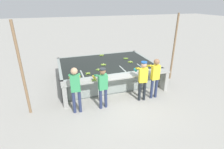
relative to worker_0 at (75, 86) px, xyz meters
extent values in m
plane|color=#A3A099|center=(1.78, 0.33, -1.03)|extent=(80.00, 80.00, 0.00)
cube|color=gray|center=(1.78, 2.33, -1.00)|extent=(4.51, 3.09, 0.06)
cube|color=gray|center=(1.78, 0.84, -0.57)|extent=(4.51, 0.12, 0.91)
cube|color=gray|center=(1.78, 3.82, -0.57)|extent=(4.51, 0.12, 0.91)
cube|color=gray|center=(-0.41, 2.33, -0.57)|extent=(0.12, 3.09, 0.91)
cube|color=gray|center=(3.98, 2.33, -0.57)|extent=(0.12, 3.09, 0.91)
cube|color=black|center=(1.78, 2.33, -0.54)|extent=(4.27, 2.85, 0.84)
cube|color=gray|center=(0.43, 1.30, -0.57)|extent=(0.06, 0.80, 0.91)
cube|color=gray|center=(1.33, 1.30, -0.57)|extent=(0.06, 0.80, 0.91)
cube|color=gray|center=(2.24, 1.30, -0.57)|extent=(0.06, 0.80, 0.91)
cube|color=gray|center=(3.14, 1.30, -0.57)|extent=(0.06, 0.80, 0.91)
cube|color=#9E9E99|center=(1.78, 0.56, -0.14)|extent=(4.51, 0.45, 0.05)
cube|color=#9E9E99|center=(-0.37, 0.56, -0.60)|extent=(0.16, 0.41, 0.86)
cube|color=#9E9E99|center=(3.94, 0.56, -0.60)|extent=(0.16, 0.41, 0.86)
cylinder|color=navy|center=(-0.10, -0.02, -0.60)|extent=(0.11, 0.11, 0.85)
cylinder|color=navy|center=(0.10, -0.04, -0.60)|extent=(0.11, 0.11, 0.85)
cube|color=#38995B|center=(0.00, -0.03, 0.12)|extent=(0.33, 0.20, 0.60)
sphere|color=tan|center=(0.00, -0.03, 0.56)|extent=(0.23, 0.23, 0.23)
cylinder|color=#38995B|center=(-0.14, 0.23, 0.33)|extent=(0.11, 0.32, 0.18)
cylinder|color=gold|center=(-0.12, 0.48, 0.17)|extent=(0.10, 0.21, 0.08)
cylinder|color=#38995B|center=(0.18, 0.20, 0.33)|extent=(0.11, 0.32, 0.18)
cylinder|color=gold|center=(0.20, 0.45, 0.17)|extent=(0.10, 0.21, 0.08)
cylinder|color=navy|center=(0.85, -0.06, -0.64)|extent=(0.11, 0.11, 0.77)
cylinder|color=navy|center=(1.05, -0.04, -0.64)|extent=(0.11, 0.11, 0.77)
cube|color=#38995B|center=(0.95, -0.05, 0.02)|extent=(0.34, 0.20, 0.55)
sphere|color=#896042|center=(0.95, -0.05, 0.43)|extent=(0.21, 0.21, 0.21)
cylinder|color=#282D33|center=(0.95, -0.05, 0.52)|extent=(0.22, 0.22, 0.04)
cylinder|color=#38995B|center=(0.77, 0.18, 0.21)|extent=(0.11, 0.32, 0.18)
cylinder|color=gold|center=(0.74, 0.43, 0.04)|extent=(0.10, 0.21, 0.08)
cylinder|color=#38995B|center=(1.09, 0.22, 0.21)|extent=(0.11, 0.32, 0.18)
cylinder|color=gold|center=(1.06, 0.47, 0.04)|extent=(0.10, 0.21, 0.08)
cylinder|color=#1E2328|center=(2.45, 0.00, -0.63)|extent=(0.11, 0.11, 0.80)
cylinder|color=#1E2328|center=(2.65, -0.03, -0.63)|extent=(0.11, 0.11, 0.80)
cube|color=yellow|center=(2.55, -0.01, 0.06)|extent=(0.34, 0.22, 0.57)
sphere|color=tan|center=(2.55, -0.01, 0.48)|extent=(0.22, 0.22, 0.22)
cylinder|color=#1E5199|center=(2.55, -0.01, 0.58)|extent=(0.23, 0.23, 0.04)
cylinder|color=yellow|center=(2.43, 0.26, 0.26)|extent=(0.13, 0.32, 0.18)
cylinder|color=#1EA3AD|center=(2.47, 0.51, 0.09)|extent=(0.11, 0.21, 0.08)
cylinder|color=yellow|center=(2.75, 0.21, 0.26)|extent=(0.13, 0.32, 0.18)
cylinder|color=#1EA3AD|center=(2.79, 0.46, 0.09)|extent=(0.11, 0.21, 0.08)
cylinder|color=navy|center=(3.00, 0.02, -0.61)|extent=(0.11, 0.11, 0.83)
cylinder|color=navy|center=(3.20, 0.02, -0.61)|extent=(0.11, 0.11, 0.83)
cube|color=yellow|center=(3.10, 0.02, 0.09)|extent=(0.32, 0.17, 0.59)
sphere|color=#896042|center=(3.10, 0.02, 0.53)|extent=(0.22, 0.22, 0.22)
cylinder|color=yellow|center=(2.94, 0.27, 0.30)|extent=(0.08, 0.31, 0.18)
cylinder|color=#1EA3AD|center=(2.94, 0.52, 0.14)|extent=(0.08, 0.20, 0.08)
cylinder|color=yellow|center=(3.26, 0.27, 0.30)|extent=(0.08, 0.31, 0.18)
cylinder|color=#1EA3AD|center=(3.26, 0.52, 0.14)|extent=(0.08, 0.20, 0.08)
ellipsoid|color=#75A333|center=(1.17, 1.44, -0.10)|extent=(0.09, 0.17, 0.04)
ellipsoid|color=#75A333|center=(1.23, 1.46, -0.10)|extent=(0.16, 0.13, 0.04)
ellipsoid|color=#75A333|center=(1.23, 1.52, -0.10)|extent=(0.16, 0.13, 0.04)
ellipsoid|color=#75A333|center=(1.17, 1.54, -0.10)|extent=(0.09, 0.17, 0.04)
ellipsoid|color=#75A333|center=(1.13, 1.49, -0.10)|extent=(0.17, 0.04, 0.04)
cylinder|color=tan|center=(1.18, 1.49, -0.07)|extent=(0.03, 0.03, 0.04)
ellipsoid|color=#93BC3D|center=(2.97, 2.04, -0.10)|extent=(0.16, 0.12, 0.04)
ellipsoid|color=#93BC3D|center=(2.91, 2.06, -0.10)|extent=(0.08, 0.17, 0.04)
ellipsoid|color=#93BC3D|center=(2.87, 2.01, -0.10)|extent=(0.17, 0.04, 0.04)
ellipsoid|color=#93BC3D|center=(2.91, 1.96, -0.10)|extent=(0.09, 0.17, 0.04)
ellipsoid|color=#93BC3D|center=(2.97, 1.98, -0.10)|extent=(0.16, 0.13, 0.04)
cylinder|color=tan|center=(2.93, 2.01, -0.07)|extent=(0.03, 0.03, 0.04)
ellipsoid|color=#8CB738|center=(0.63, 1.26, -0.10)|extent=(0.13, 0.16, 0.04)
ellipsoid|color=#8CB738|center=(0.62, 1.18, -0.10)|extent=(0.16, 0.13, 0.04)
ellipsoid|color=#8CB738|center=(0.69, 1.17, -0.10)|extent=(0.13, 0.16, 0.04)
ellipsoid|color=#8CB738|center=(0.70, 1.25, -0.10)|extent=(0.16, 0.13, 0.04)
cylinder|color=tan|center=(0.66, 1.22, -0.07)|extent=(0.03, 0.03, 0.04)
ellipsoid|color=#8CB738|center=(1.84, 3.58, -0.10)|extent=(0.17, 0.06, 0.04)
ellipsoid|color=#8CB738|center=(1.85, 3.54, -0.10)|extent=(0.15, 0.15, 0.04)
ellipsoid|color=#8CB738|center=(1.90, 3.52, -0.10)|extent=(0.05, 0.17, 0.04)
ellipsoid|color=#8CB738|center=(1.94, 3.54, -0.10)|extent=(0.16, 0.12, 0.04)
ellipsoid|color=#8CB738|center=(1.94, 3.59, -0.10)|extent=(0.17, 0.09, 0.04)
ellipsoid|color=#8CB738|center=(1.91, 3.63, -0.10)|extent=(0.09, 0.17, 0.04)
ellipsoid|color=#8CB738|center=(1.86, 3.62, -0.10)|extent=(0.12, 0.16, 0.04)
cylinder|color=tan|center=(1.89, 3.57, -0.07)|extent=(0.03, 0.03, 0.04)
ellipsoid|color=#75A333|center=(2.88, 2.62, -0.10)|extent=(0.17, 0.08, 0.04)
ellipsoid|color=#75A333|center=(2.89, 2.57, -0.10)|extent=(0.16, 0.13, 0.04)
ellipsoid|color=#75A333|center=(2.93, 2.55, -0.10)|extent=(0.05, 0.17, 0.04)
ellipsoid|color=#75A333|center=(2.98, 2.57, -0.10)|extent=(0.15, 0.14, 0.04)
ellipsoid|color=#75A333|center=(2.99, 2.61, -0.10)|extent=(0.17, 0.06, 0.04)
ellipsoid|color=#75A333|center=(2.96, 2.65, -0.10)|extent=(0.12, 0.17, 0.04)
ellipsoid|color=#75A333|center=(2.91, 2.65, -0.10)|extent=(0.10, 0.17, 0.04)
cylinder|color=tan|center=(2.93, 2.60, -0.07)|extent=(0.03, 0.03, 0.04)
ellipsoid|color=#8CB738|center=(1.53, 2.10, -0.10)|extent=(0.12, 0.16, 0.04)
ellipsoid|color=#8CB738|center=(1.51, 2.05, -0.10)|extent=(0.17, 0.05, 0.04)
ellipsoid|color=#8CB738|center=(1.54, 2.00, -0.10)|extent=(0.11, 0.17, 0.04)
ellipsoid|color=#8CB738|center=(1.59, 2.00, -0.10)|extent=(0.12, 0.16, 0.04)
ellipsoid|color=#8CB738|center=(1.62, 2.05, -0.10)|extent=(0.17, 0.05, 0.04)
ellipsoid|color=#8CB738|center=(1.59, 2.10, -0.10)|extent=(0.11, 0.17, 0.04)
cylinder|color=tan|center=(1.56, 2.05, -0.07)|extent=(0.03, 0.03, 0.04)
ellipsoid|color=#75A333|center=(3.21, 1.09, -0.10)|extent=(0.14, 0.15, 0.04)
ellipsoid|color=#75A333|center=(3.16, 1.10, -0.10)|extent=(0.07, 0.17, 0.04)
ellipsoid|color=#75A333|center=(3.13, 1.07, -0.10)|extent=(0.17, 0.11, 0.04)
ellipsoid|color=#75A333|center=(3.12, 1.03, -0.10)|extent=(0.17, 0.10, 0.04)
ellipsoid|color=#75A333|center=(3.16, 0.99, -0.10)|extent=(0.08, 0.17, 0.04)
ellipsoid|color=#75A333|center=(3.21, 1.00, -0.10)|extent=(0.13, 0.16, 0.04)
ellipsoid|color=#75A333|center=(3.23, 1.05, -0.10)|extent=(0.17, 0.04, 0.04)
cylinder|color=tan|center=(3.17, 1.05, -0.07)|extent=(0.03, 0.03, 0.04)
ellipsoid|color=#9EC642|center=(0.82, 0.53, -0.10)|extent=(0.17, 0.11, 0.04)
ellipsoid|color=#9EC642|center=(0.74, 0.55, -0.10)|extent=(0.11, 0.17, 0.04)
ellipsoid|color=#9EC642|center=(0.72, 0.48, -0.10)|extent=(0.17, 0.11, 0.04)
ellipsoid|color=#9EC642|center=(0.79, 0.46, -0.10)|extent=(0.11, 0.17, 0.04)
cylinder|color=tan|center=(0.77, 0.50, -0.06)|extent=(0.03, 0.03, 0.04)
ellipsoid|color=#8CB738|center=(1.17, 0.57, -0.10)|extent=(0.17, 0.10, 0.04)
ellipsoid|color=#8CB738|center=(1.21, 0.53, -0.10)|extent=(0.08, 0.17, 0.04)
ellipsoid|color=#8CB738|center=(1.25, 0.54, -0.10)|extent=(0.13, 0.16, 0.04)
ellipsoid|color=#8CB738|center=(1.28, 0.58, -0.10)|extent=(0.17, 0.05, 0.04)
ellipsoid|color=#8CB738|center=(1.26, 0.63, -0.10)|extent=(0.14, 0.15, 0.04)
ellipsoid|color=#8CB738|center=(1.21, 0.64, -0.10)|extent=(0.06, 0.17, 0.04)
ellipsoid|color=#8CB738|center=(1.18, 0.61, -0.10)|extent=(0.17, 0.12, 0.04)
cylinder|color=tan|center=(1.22, 0.59, -0.06)|extent=(0.03, 0.03, 0.04)
cube|color=silver|center=(0.38, 0.56, -0.11)|extent=(0.20, 0.08, 0.00)
cube|color=black|center=(0.18, 0.60, -0.11)|extent=(0.10, 0.05, 0.02)
cube|color=silver|center=(2.95, 0.52, -0.11)|extent=(0.15, 0.17, 0.00)
cube|color=black|center=(2.83, 0.68, -0.11)|extent=(0.08, 0.09, 0.02)
cylinder|color=#846647|center=(-1.61, 0.47, 0.57)|extent=(0.09, 0.09, 3.20)
cylinder|color=#846647|center=(4.92, 1.44, 0.57)|extent=(0.09, 0.09, 3.20)
camera|label=1|loc=(-0.49, -5.41, 2.68)|focal=28.00mm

